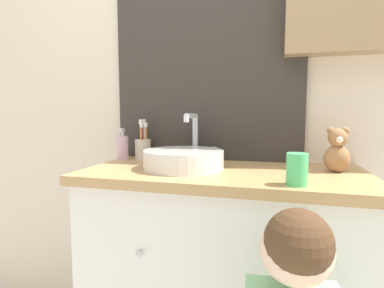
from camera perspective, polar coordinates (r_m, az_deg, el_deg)
wall_back at (r=1.40m, az=8.85°, el=12.96°), size 3.20×0.18×2.50m
vanity_counter at (r=1.30m, az=5.66°, el=-24.59°), size 1.04×0.51×0.89m
sink_basin at (r=1.16m, az=-1.41°, el=-2.67°), size 0.31×0.36×0.21m
toothbrush_holder at (r=1.41m, az=-9.29°, el=-0.74°), size 0.07×0.07×0.18m
soap_dispenser at (r=1.42m, az=-13.06°, el=-0.56°), size 0.05×0.05×0.14m
teddy_bear at (r=1.20m, az=25.92°, el=-1.20°), size 0.09×0.08×0.16m
drinking_cup at (r=0.94m, az=19.35°, el=-4.57°), size 0.06×0.06×0.10m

